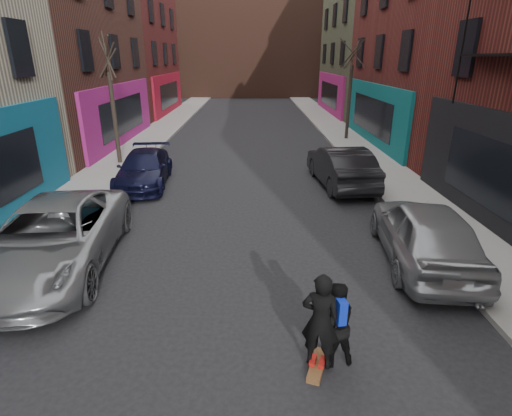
{
  "coord_description": "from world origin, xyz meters",
  "views": [
    {
      "loc": [
        0.28,
        -1.07,
        4.95
      ],
      "look_at": [
        0.36,
        7.75,
        1.6
      ],
      "focal_mm": 28.0,
      "sensor_mm": 36.0,
      "label": 1
    }
  ],
  "objects_px": {
    "tree_right_far": "(351,82)",
    "parked_left_far": "(53,237)",
    "parked_right_far": "(424,232)",
    "skateboard": "(317,365)",
    "parked_right_end": "(341,166)",
    "pedestrian": "(334,324)",
    "tree_left_far": "(112,93)",
    "skateboarder": "(320,321)",
    "parked_left_end": "(144,169)"
  },
  "relations": [
    {
      "from": "parked_left_far",
      "to": "parked_right_far",
      "type": "distance_m",
      "value": 9.2
    },
    {
      "from": "tree_left_far",
      "to": "skateboard",
      "type": "xyz_separation_m",
      "value": [
        7.57,
        -13.7,
        -3.33
      ]
    },
    {
      "from": "tree_right_far",
      "to": "parked_right_end",
      "type": "relative_size",
      "value": 1.38
    },
    {
      "from": "parked_right_far",
      "to": "parked_left_far",
      "type": "bearing_deg",
      "value": 7.17
    },
    {
      "from": "parked_left_end",
      "to": "parked_right_end",
      "type": "relative_size",
      "value": 0.95
    },
    {
      "from": "skateboarder",
      "to": "parked_right_far",
      "type": "bearing_deg",
      "value": -111.34
    },
    {
      "from": "tree_left_far",
      "to": "parked_left_far",
      "type": "relative_size",
      "value": 1.1
    },
    {
      "from": "parked_right_end",
      "to": "skateboard",
      "type": "relative_size",
      "value": 6.15
    },
    {
      "from": "tree_right_far",
      "to": "pedestrian",
      "type": "height_order",
      "value": "tree_right_far"
    },
    {
      "from": "skateboard",
      "to": "skateboarder",
      "type": "xyz_separation_m",
      "value": [
        0.0,
        0.0,
        0.9
      ]
    },
    {
      "from": "parked_right_far",
      "to": "skateboarder",
      "type": "xyz_separation_m",
      "value": [
        -3.23,
        -3.75,
        0.13
      ]
    },
    {
      "from": "parked_left_far",
      "to": "parked_left_end",
      "type": "distance_m",
      "value": 6.88
    },
    {
      "from": "parked_left_end",
      "to": "skateboarder",
      "type": "relative_size",
      "value": 2.74
    },
    {
      "from": "tree_right_far",
      "to": "parked_right_end",
      "type": "height_order",
      "value": "tree_right_far"
    },
    {
      "from": "parked_left_far",
      "to": "skateboard",
      "type": "bearing_deg",
      "value": -35.45
    },
    {
      "from": "parked_left_far",
      "to": "parked_right_far",
      "type": "height_order",
      "value": "parked_right_far"
    },
    {
      "from": "parked_right_end",
      "to": "tree_right_far",
      "type": "bearing_deg",
      "value": -109.29
    },
    {
      "from": "tree_left_far",
      "to": "skateboarder",
      "type": "relative_size",
      "value": 3.8
    },
    {
      "from": "tree_left_far",
      "to": "pedestrian",
      "type": "distance_m",
      "value": 15.86
    },
    {
      "from": "tree_right_far",
      "to": "pedestrian",
      "type": "relative_size",
      "value": 4.46
    },
    {
      "from": "skateboarder",
      "to": "pedestrian",
      "type": "relative_size",
      "value": 1.12
    },
    {
      "from": "parked_right_end",
      "to": "tree_left_far",
      "type": "bearing_deg",
      "value": -24.17
    },
    {
      "from": "pedestrian",
      "to": "parked_left_far",
      "type": "bearing_deg",
      "value": -38.3
    },
    {
      "from": "tree_right_far",
      "to": "pedestrian",
      "type": "distance_m",
      "value": 20.25
    },
    {
      "from": "parked_left_far",
      "to": "parked_right_far",
      "type": "relative_size",
      "value": 1.22
    },
    {
      "from": "tree_left_far",
      "to": "parked_right_far",
      "type": "relative_size",
      "value": 1.34
    },
    {
      "from": "parked_left_end",
      "to": "skateboarder",
      "type": "bearing_deg",
      "value": -66.62
    },
    {
      "from": "tree_right_far",
      "to": "skateboarder",
      "type": "xyz_separation_m",
      "value": [
        -4.83,
        -19.7,
        -2.58
      ]
    },
    {
      "from": "parked_right_far",
      "to": "skateboard",
      "type": "relative_size",
      "value": 6.05
    },
    {
      "from": "tree_left_far",
      "to": "pedestrian",
      "type": "relative_size",
      "value": 4.26
    },
    {
      "from": "parked_right_end",
      "to": "parked_left_end",
      "type": "bearing_deg",
      "value": -6.31
    },
    {
      "from": "parked_right_end",
      "to": "skateboarder",
      "type": "xyz_separation_m",
      "value": [
        -2.49,
        -10.27,
        0.14
      ]
    },
    {
      "from": "parked_left_far",
      "to": "skateboarder",
      "type": "bearing_deg",
      "value": -35.45
    },
    {
      "from": "tree_right_far",
      "to": "skateboard",
      "type": "height_order",
      "value": "tree_right_far"
    },
    {
      "from": "parked_right_end",
      "to": "skateboarder",
      "type": "bearing_deg",
      "value": 71.06
    },
    {
      "from": "pedestrian",
      "to": "tree_left_far",
      "type": "bearing_deg",
      "value": -69.83
    },
    {
      "from": "parked_right_end",
      "to": "skateboard",
      "type": "bearing_deg",
      "value": 71.06
    },
    {
      "from": "parked_right_end",
      "to": "skateboarder",
      "type": "distance_m",
      "value": 10.57
    },
    {
      "from": "parked_left_far",
      "to": "skateboard",
      "type": "distance_m",
      "value": 6.99
    },
    {
      "from": "tree_right_far",
      "to": "parked_left_far",
      "type": "xyz_separation_m",
      "value": [
        -10.8,
        -16.16,
        -2.71
      ]
    },
    {
      "from": "tree_right_far",
      "to": "skateboard",
      "type": "distance_m",
      "value": 20.58
    },
    {
      "from": "skateboarder",
      "to": "parked_right_end",
      "type": "bearing_deg",
      "value": -84.19
    },
    {
      "from": "tree_left_far",
      "to": "skateboard",
      "type": "bearing_deg",
      "value": -61.07
    },
    {
      "from": "skateboard",
      "to": "pedestrian",
      "type": "relative_size",
      "value": 0.52
    },
    {
      "from": "tree_right_far",
      "to": "parked_left_far",
      "type": "bearing_deg",
      "value": -123.76
    },
    {
      "from": "parked_left_far",
      "to": "parked_left_end",
      "type": "height_order",
      "value": "parked_left_far"
    },
    {
      "from": "tree_left_far",
      "to": "skateboarder",
      "type": "xyz_separation_m",
      "value": [
        7.57,
        -13.7,
        -2.43
      ]
    },
    {
      "from": "parked_right_far",
      "to": "tree_right_far",
      "type": "bearing_deg",
      "value": -89.83
    },
    {
      "from": "parked_right_far",
      "to": "parked_left_end",
      "type": "bearing_deg",
      "value": -31.42
    },
    {
      "from": "parked_left_end",
      "to": "skateboard",
      "type": "bearing_deg",
      "value": -66.62
    }
  ]
}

